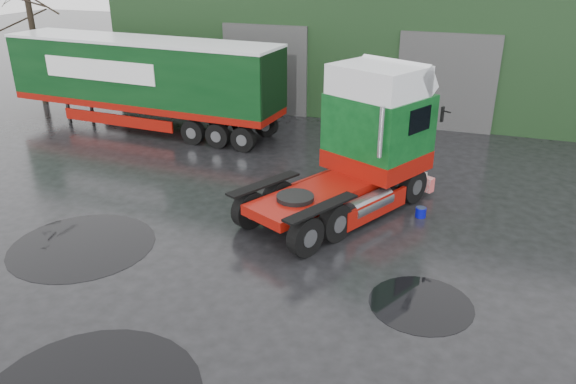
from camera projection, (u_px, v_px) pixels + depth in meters
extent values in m
plane|color=black|center=(288.00, 298.00, 12.39)|extent=(100.00, 100.00, 0.00)
cube|color=black|center=(459.00, 38.00, 27.88)|extent=(32.00, 12.00, 6.00)
cylinder|color=#06088E|center=(421.00, 212.00, 16.08)|extent=(0.34, 0.34, 0.28)
cylinder|color=black|center=(421.00, 304.00, 12.17)|extent=(2.26, 2.26, 0.01)
cylinder|color=black|center=(83.00, 245.00, 14.57)|extent=(3.71, 3.71, 0.01)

